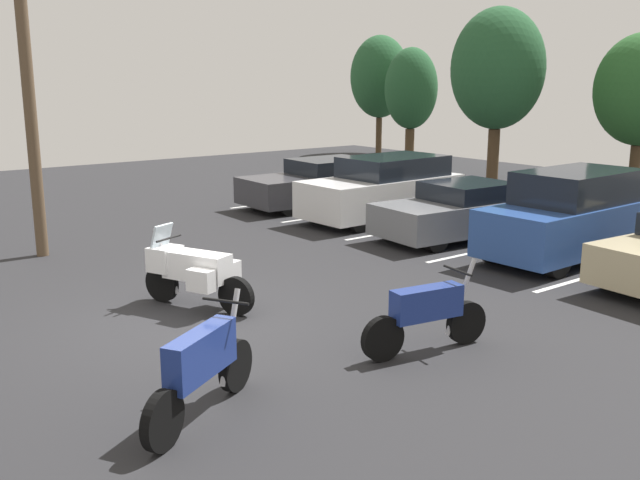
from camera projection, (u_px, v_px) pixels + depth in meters
ground at (189, 325)px, 11.47m from camera, size 44.00×44.00×0.10m
motorcycle_touring at (193, 270)px, 12.08m from camera, size 2.09×1.27×1.39m
motorcycle_second at (202, 367)px, 8.15m from camera, size 1.25×2.00×1.32m
motorcycle_third at (427, 314)px, 10.13m from camera, size 0.63×2.08×1.29m
parking_stripes at (454, 237)px, 17.61m from camera, size 13.71×4.69×0.01m
car_charcoal at (321, 183)px, 21.78m from camera, size 2.08×4.86×1.42m
car_white at (384, 189)px, 19.62m from camera, size 2.10×4.70×1.73m
car_grey at (461, 211)px, 17.41m from camera, size 2.14×4.41×1.35m
car_blue at (569, 216)px, 15.34m from camera, size 1.92×4.27×1.90m
utility_pole at (24, 39)px, 14.77m from camera, size 1.80×0.33×8.89m
tree_far_left at (411, 89)px, 33.03m from camera, size 2.45×2.45×5.20m
tree_center_left at (498, 69)px, 26.30m from camera, size 3.44×3.44×6.37m
tree_center at (380, 77)px, 36.37m from camera, size 3.00×3.00×5.94m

